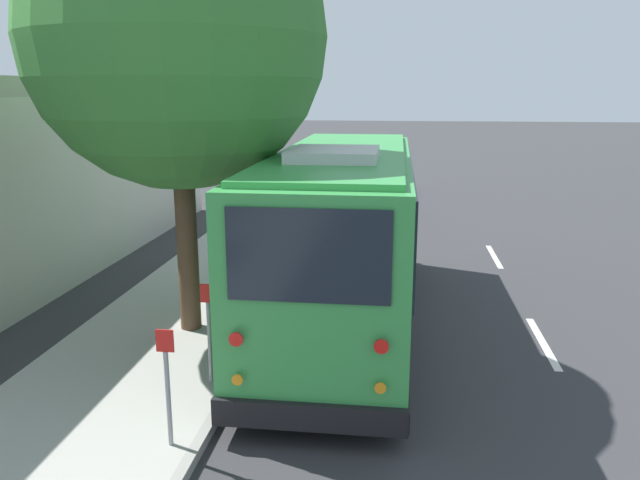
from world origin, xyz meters
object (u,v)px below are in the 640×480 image
street_tree (178,17)px  fire_hydrant (309,216)px  parked_sedan_black (372,179)px  shuttle_bus (342,227)px  parked_sedan_gray (365,200)px  sign_post_near (168,387)px  sign_post_far (209,332)px

street_tree → fire_hydrant: (8.54, -0.96, -5.06)m
parked_sedan_black → fire_hydrant: parked_sedan_black is taller
shuttle_bus → parked_sedan_gray: bearing=0.7°
sign_post_near → fire_hydrant: 12.51m
parked_sedan_gray → sign_post_far: (-13.66, 1.58, 0.36)m
shuttle_bus → fire_hydrant: 7.97m
parked_sedan_black → sign_post_far: sign_post_far is taller
sign_post_far → shuttle_bus: bearing=-28.3°
parked_sedan_black → sign_post_near: 20.66m
parked_sedan_gray → street_tree: 12.74m
shuttle_bus → sign_post_far: (-3.14, 1.69, -0.95)m
shuttle_bus → parked_sedan_black: bearing=0.4°
street_tree → sign_post_near: 6.22m
sign_post_near → fire_hydrant: size_ratio=1.87×
parked_sedan_black → street_tree: bearing=175.8°
parked_sedan_gray → street_tree: (-11.41, 2.59, 5.03)m
sign_post_near → street_tree: bearing=14.4°
parked_sedan_black → fire_hydrant: (-8.09, 1.64, -0.05)m
shuttle_bus → sign_post_near: size_ratio=6.08×
shuttle_bus → street_tree: street_tree is taller
parked_sedan_black → sign_post_far: (-18.88, 1.58, 0.35)m
parked_sedan_black → sign_post_near: bearing=-179.7°
shuttle_bus → parked_sedan_black: 15.80m
sign_post_near → parked_sedan_black: bearing=-4.4°
shuttle_bus → fire_hydrant: bearing=12.9°
parked_sedan_gray → street_tree: size_ratio=0.50×
street_tree → parked_sedan_black: bearing=-8.9°
shuttle_bus → sign_post_near: 5.22m
shuttle_bus → sign_post_near: shuttle_bus is taller
parked_sedan_gray → sign_post_far: bearing=169.8°
parked_sedan_black → sign_post_far: bearing=179.9°
fire_hydrant → parked_sedan_black: bearing=-11.5°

